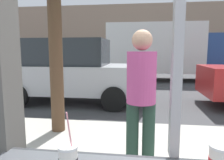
% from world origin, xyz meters
% --- Properties ---
extents(ground_plane, '(60.00, 60.00, 0.00)m').
position_xyz_m(ground_plane, '(0.00, 8.00, 0.00)').
color(ground_plane, '#424244').
extents(building_facade_far, '(28.00, 1.20, 5.59)m').
position_xyz_m(building_facade_far, '(0.00, 18.73, 2.79)').
color(building_facade_far, gray).
rests_on(building_facade_far, ground).
extents(parked_car_silver, '(4.25, 1.94, 1.87)m').
position_xyz_m(parked_car_silver, '(-2.20, 5.05, 0.93)').
color(parked_car_silver, '#BCBCC1').
rests_on(parked_car_silver, ground).
extents(box_truck, '(6.44, 2.44, 2.88)m').
position_xyz_m(box_truck, '(1.22, 10.28, 1.58)').
color(box_truck, silver).
rests_on(box_truck, ground).
extents(pedestrian, '(0.32, 0.32, 1.63)m').
position_xyz_m(pedestrian, '(-0.17, 1.24, 1.06)').
color(pedestrian, '#254033').
rests_on(pedestrian, sidewalk_strip).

